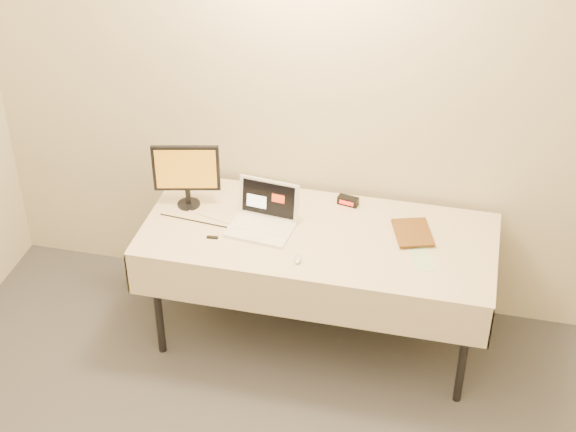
% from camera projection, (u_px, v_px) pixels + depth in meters
% --- Properties ---
extents(back_wall, '(4.00, 0.10, 2.70)m').
position_uv_depth(back_wall, '(338.00, 90.00, 4.65)').
color(back_wall, beige).
rests_on(back_wall, ground).
extents(table, '(1.86, 0.81, 0.74)m').
position_uv_depth(table, '(318.00, 243.00, 4.66)').
color(table, black).
rests_on(table, ground).
extents(laptop, '(0.36, 0.31, 0.23)m').
position_uv_depth(laptop, '(264.00, 217.00, 4.65)').
color(laptop, white).
rests_on(laptop, table).
extents(monitor, '(0.36, 0.15, 0.37)m').
position_uv_depth(monitor, '(186.00, 171.00, 4.73)').
color(monitor, black).
rests_on(monitor, table).
extents(book, '(0.18, 0.08, 0.25)m').
position_uv_depth(book, '(397.00, 216.00, 4.54)').
color(book, '#91581A').
rests_on(book, table).
extents(alarm_clock, '(0.12, 0.07, 0.05)m').
position_uv_depth(alarm_clock, '(348.00, 201.00, 4.84)').
color(alarm_clock, black).
rests_on(alarm_clock, table).
extents(clicker, '(0.05, 0.08, 0.02)m').
position_uv_depth(clicker, '(298.00, 259.00, 4.43)').
color(clicker, silver).
rests_on(clicker, table).
extents(paper_form, '(0.20, 0.29, 0.00)m').
position_uv_depth(paper_form, '(420.00, 255.00, 4.47)').
color(paper_form, '#ABD7AB').
rests_on(paper_form, table).
extents(usb_dongle, '(0.06, 0.02, 0.01)m').
position_uv_depth(usb_dongle, '(212.00, 237.00, 4.59)').
color(usb_dongle, black).
rests_on(usb_dongle, table).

